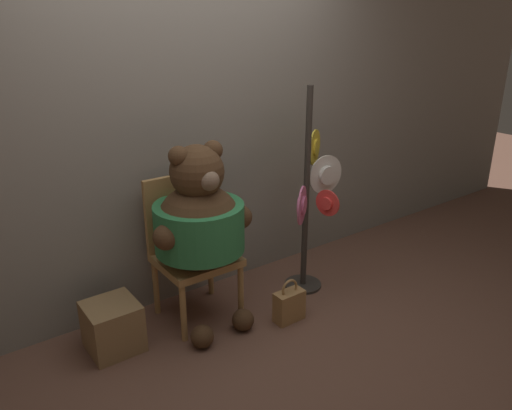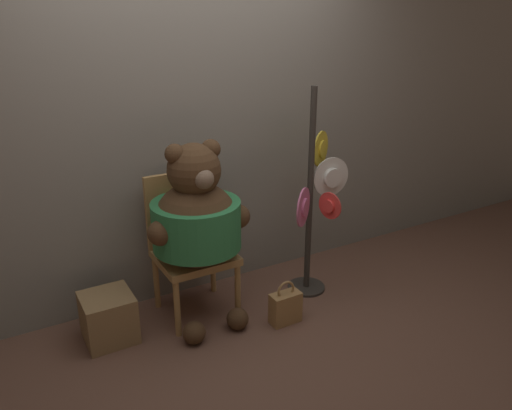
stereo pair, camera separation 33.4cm
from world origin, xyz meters
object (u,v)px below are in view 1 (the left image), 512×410
(chair, at_px, (190,244))
(hat_display_rack, at_px, (312,199))
(teddy_bear, at_px, (200,222))
(handbag_on_ground, at_px, (289,305))

(chair, distance_m, hat_display_rack, 0.93)
(teddy_bear, relative_size, hat_display_rack, 0.81)
(chair, bearing_deg, handbag_on_ground, -47.22)
(hat_display_rack, bearing_deg, chair, 165.64)
(chair, height_order, hat_display_rack, hat_display_rack)
(chair, distance_m, teddy_bear, 0.27)
(teddy_bear, bearing_deg, hat_display_rack, -4.36)
(chair, height_order, handbag_on_ground, chair)
(hat_display_rack, bearing_deg, handbag_on_ground, -147.22)
(handbag_on_ground, bearing_deg, teddy_bear, 143.96)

